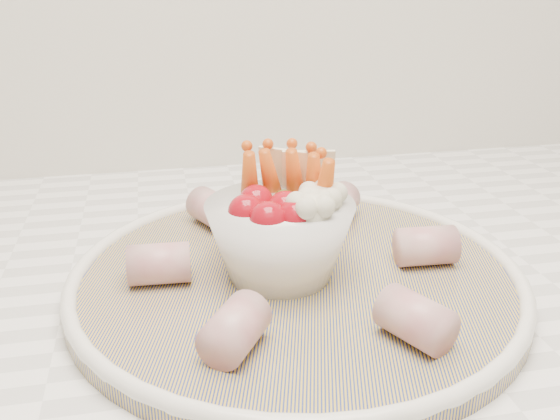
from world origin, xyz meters
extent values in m
cube|color=white|center=(0.00, 1.45, 0.90)|extent=(2.04, 0.62, 0.04)
cylinder|color=navy|center=(0.01, 1.42, 0.93)|extent=(0.45, 0.45, 0.01)
torus|color=white|center=(0.01, 1.42, 0.94)|extent=(0.37, 0.37, 0.01)
sphere|color=#9E0A16|center=(-0.03, 1.41, 1.00)|extent=(0.03, 0.03, 0.03)
sphere|color=#9E0A16|center=(-0.01, 1.39, 1.00)|extent=(0.03, 0.03, 0.03)
sphere|color=#9E0A16|center=(0.01, 1.39, 1.00)|extent=(0.03, 0.03, 0.03)
sphere|color=#9E0A16|center=(-0.02, 1.43, 1.00)|extent=(0.03, 0.03, 0.03)
sphere|color=#9E0A16|center=(0.00, 1.41, 1.00)|extent=(0.03, 0.03, 0.03)
sphere|color=#9E0A16|center=(0.02, 1.40, 1.00)|extent=(0.03, 0.03, 0.03)
sphere|color=#416220|center=(0.01, 1.43, 0.99)|extent=(0.02, 0.02, 0.02)
cone|color=#CA4E13|center=(0.00, 1.45, 1.00)|extent=(0.04, 0.04, 0.06)
cone|color=#CA4E13|center=(0.02, 1.44, 1.00)|extent=(0.03, 0.04, 0.06)
cone|color=#CA4E13|center=(0.03, 1.43, 1.00)|extent=(0.03, 0.04, 0.06)
cone|color=#CA4E13|center=(-0.02, 1.44, 1.00)|extent=(0.02, 0.04, 0.06)
cone|color=#CA4E13|center=(0.04, 1.41, 1.00)|extent=(0.02, 0.04, 0.06)
sphere|color=silver|center=(0.03, 1.41, 1.00)|extent=(0.03, 0.03, 0.03)
sphere|color=silver|center=(0.02, 1.39, 1.00)|extent=(0.03, 0.03, 0.03)
cube|color=beige|center=(0.01, 1.46, 1.01)|extent=(0.04, 0.03, 0.05)
cube|color=beige|center=(0.03, 1.45, 1.01)|extent=(0.04, 0.02, 0.05)
cylinder|color=#B4525C|center=(0.12, 1.41, 0.95)|extent=(0.05, 0.04, 0.03)
cylinder|color=#B4525C|center=(0.08, 1.51, 0.95)|extent=(0.05, 0.06, 0.03)
cylinder|color=#B4525C|center=(-0.04, 1.53, 0.95)|extent=(0.05, 0.06, 0.03)
cylinder|color=#B4525C|center=(-0.09, 1.42, 0.95)|extent=(0.05, 0.04, 0.03)
cylinder|color=#B4525C|center=(-0.05, 1.32, 0.95)|extent=(0.05, 0.06, 0.03)
cylinder|color=#B4525C|center=(0.07, 1.31, 0.95)|extent=(0.05, 0.06, 0.03)
camera|label=1|loc=(-0.09, 0.98, 1.17)|focal=40.00mm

